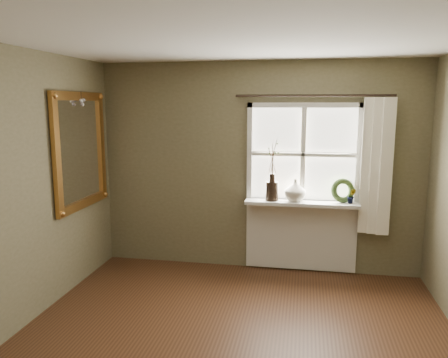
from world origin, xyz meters
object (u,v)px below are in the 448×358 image
wreath (343,193)px  gilt_mirror (81,150)px  dark_jug (272,191)px  cream_vase (295,190)px

wreath → gilt_mirror: bearing=170.8°
dark_jug → cream_vase: size_ratio=0.85×
dark_jug → wreath: wreath is taller
dark_jug → wreath: size_ratio=0.78×
dark_jug → cream_vase: 0.28m
wreath → gilt_mirror: size_ratio=0.22×
cream_vase → wreath: (0.56, 0.04, -0.02)m
cream_vase → wreath: cream_vase is taller
wreath → gilt_mirror: (-2.99, -0.67, 0.52)m
cream_vase → wreath: 0.56m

